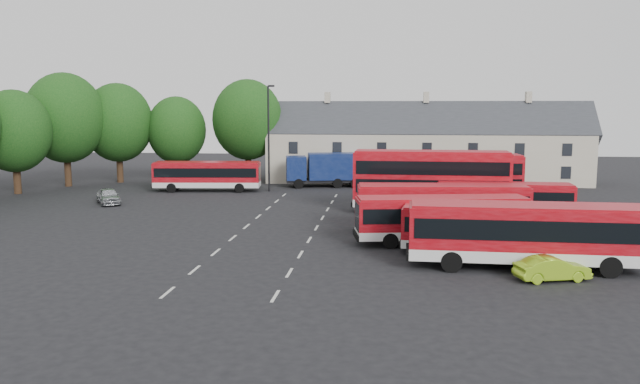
{
  "coord_description": "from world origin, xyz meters",
  "views": [
    {
      "loc": [
        9.98,
        -40.65,
        8.43
      ],
      "look_at": [
        4.97,
        4.5,
        2.2
      ],
      "focal_mm": 35.0,
      "sensor_mm": 36.0,
      "label": 1
    }
  ],
  "objects_px": {
    "bus_dd_south": "(431,178)",
    "lime_car": "(552,269)",
    "bus_row_a": "(526,230)",
    "lamppost": "(269,135)",
    "box_truck": "(326,168)",
    "silver_car": "(108,196)"
  },
  "relations": [
    {
      "from": "lamppost",
      "to": "box_truck",
      "type": "bearing_deg",
      "value": 37.84
    },
    {
      "from": "bus_dd_south",
      "to": "box_truck",
      "type": "xyz_separation_m",
      "value": [
        -9.9,
        15.48,
        -0.84
      ]
    },
    {
      "from": "box_truck",
      "to": "lamppost",
      "type": "xyz_separation_m",
      "value": [
        -5.32,
        -4.13,
        3.62
      ]
    },
    {
      "from": "bus_row_a",
      "to": "lime_car",
      "type": "relative_size",
      "value": 3.36
    },
    {
      "from": "lime_car",
      "to": "bus_row_a",
      "type": "bearing_deg",
      "value": 5.08
    },
    {
      "from": "bus_dd_south",
      "to": "lime_car",
      "type": "xyz_separation_m",
      "value": [
        4.68,
        -19.07,
        -2.24
      ]
    },
    {
      "from": "bus_row_a",
      "to": "lime_car",
      "type": "bearing_deg",
      "value": -67.05
    },
    {
      "from": "bus_dd_south",
      "to": "silver_car",
      "type": "relative_size",
      "value": 2.98
    },
    {
      "from": "silver_car",
      "to": "bus_row_a",
      "type": "bearing_deg",
      "value": -63.66
    },
    {
      "from": "bus_row_a",
      "to": "silver_car",
      "type": "relative_size",
      "value": 2.96
    },
    {
      "from": "silver_car",
      "to": "lamppost",
      "type": "bearing_deg",
      "value": 4.78
    },
    {
      "from": "silver_car",
      "to": "lamppost",
      "type": "relative_size",
      "value": 0.39
    },
    {
      "from": "bus_dd_south",
      "to": "silver_car",
      "type": "height_order",
      "value": "bus_dd_south"
    },
    {
      "from": "bus_row_a",
      "to": "lamppost",
      "type": "relative_size",
      "value": 1.15
    },
    {
      "from": "bus_row_a",
      "to": "silver_car",
      "type": "height_order",
      "value": "bus_row_a"
    },
    {
      "from": "bus_row_a",
      "to": "lime_car",
      "type": "xyz_separation_m",
      "value": [
        0.84,
        -2.14,
        -1.46
      ]
    },
    {
      "from": "bus_row_a",
      "to": "lime_car",
      "type": "height_order",
      "value": "bus_row_a"
    },
    {
      "from": "bus_dd_south",
      "to": "lime_car",
      "type": "bearing_deg",
      "value": -74.51
    },
    {
      "from": "box_truck",
      "to": "silver_car",
      "type": "relative_size",
      "value": 2.07
    },
    {
      "from": "bus_row_a",
      "to": "lamppost",
      "type": "height_order",
      "value": "lamppost"
    },
    {
      "from": "bus_dd_south",
      "to": "silver_car",
      "type": "distance_m",
      "value": 27.77
    },
    {
      "from": "bus_dd_south",
      "to": "lamppost",
      "type": "relative_size",
      "value": 1.16
    }
  ]
}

